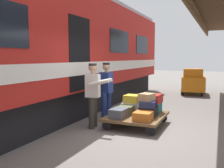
# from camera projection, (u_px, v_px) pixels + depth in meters

# --- Properties ---
(ground_plane) EXTENTS (60.00, 60.00, 0.00)m
(ground_plane) POSITION_uv_depth(u_px,v_px,m) (144.00, 131.00, 6.39)
(ground_plane) COLOR slate
(train_car) EXTENTS (3.02, 16.74, 4.00)m
(train_car) POSITION_uv_depth(u_px,v_px,m) (36.00, 50.00, 7.48)
(train_car) COLOR #B21E19
(train_car) RESTS_ON ground_plane
(luggage_cart) EXTENTS (1.45, 1.72, 0.30)m
(luggage_cart) POSITION_uv_depth(u_px,v_px,m) (137.00, 116.00, 6.90)
(luggage_cart) COLOR brown
(luggage_cart) RESTS_ON ground_plane
(suitcase_black_hardshell) EXTENTS (0.45, 0.56, 0.25)m
(suitcase_black_hardshell) POSITION_uv_depth(u_px,v_px,m) (148.00, 111.00, 6.75)
(suitcase_black_hardshell) COLOR black
(suitcase_black_hardshell) RESTS_ON luggage_cart
(suitcase_gray_aluminum) EXTENTS (0.52, 0.58, 0.25)m
(suitcase_gray_aluminum) POSITION_uv_depth(u_px,v_px,m) (131.00, 106.00, 7.44)
(suitcase_gray_aluminum) COLOR #9EA0A5
(suitcase_gray_aluminum) RESTS_ON luggage_cart
(suitcase_olive_duffel) EXTENTS (0.41, 0.49, 0.21)m
(suitcase_olive_duffel) POSITION_uv_depth(u_px,v_px,m) (125.00, 110.00, 7.01)
(suitcase_olive_duffel) COLOR brown
(suitcase_olive_duffel) RESTS_ON luggage_cart
(suitcase_slate_roller) EXTENTS (0.40, 0.57, 0.24)m
(suitcase_slate_roller) POSITION_uv_depth(u_px,v_px,m) (119.00, 113.00, 6.58)
(suitcase_slate_roller) COLOR #4C515B
(suitcase_slate_roller) RESTS_ON luggage_cart
(suitcase_orange_carryall) EXTENTS (0.43, 0.54, 0.21)m
(suitcase_orange_carryall) POSITION_uv_depth(u_px,v_px,m) (143.00, 116.00, 6.32)
(suitcase_orange_carryall) COLOR #CC6B23
(suitcase_orange_carryall) RESTS_ON luggage_cart
(suitcase_teal_softside) EXTENTS (0.42, 0.60, 0.29)m
(suitcase_teal_softside) POSITION_uv_depth(u_px,v_px,m) (153.00, 107.00, 7.18)
(suitcase_teal_softside) COLOR #1E666B
(suitcase_teal_softside) RESTS_ON luggage_cart
(suitcase_yellow_case) EXTENTS (0.45, 0.46, 0.21)m
(suitcase_yellow_case) POSITION_uv_depth(u_px,v_px,m) (132.00, 99.00, 7.41)
(suitcase_yellow_case) COLOR gold
(suitcase_yellow_case) RESTS_ON suitcase_gray_aluminum
(suitcase_navy_fabric) EXTENTS (0.46, 0.58, 0.16)m
(suitcase_navy_fabric) POSITION_uv_depth(u_px,v_px,m) (148.00, 104.00, 6.71)
(suitcase_navy_fabric) COLOR navy
(suitcase_navy_fabric) RESTS_ON suitcase_black_hardshell
(suitcase_tan_vintage) EXTENTS (0.41, 0.44, 0.19)m
(suitcase_tan_vintage) POSITION_uv_depth(u_px,v_px,m) (147.00, 97.00, 6.70)
(suitcase_tan_vintage) COLOR tan
(suitcase_tan_vintage) RESTS_ON suitcase_navy_fabric
(suitcase_red_plastic) EXTENTS (0.41, 0.55, 0.24)m
(suitcase_red_plastic) POSITION_uv_depth(u_px,v_px,m) (154.00, 98.00, 7.13)
(suitcase_red_plastic) COLOR #AD231E
(suitcase_red_plastic) RESTS_ON suitcase_teal_softside
(porter_in_overalls) EXTENTS (0.73, 0.56, 1.70)m
(porter_in_overalls) POSITION_uv_depth(u_px,v_px,m) (106.00, 89.00, 7.52)
(porter_in_overalls) COLOR navy
(porter_in_overalls) RESTS_ON ground_plane
(porter_by_door) EXTENTS (0.70, 0.49, 1.70)m
(porter_by_door) POSITION_uv_depth(u_px,v_px,m) (94.00, 93.00, 6.63)
(porter_by_door) COLOR #332D28
(porter_by_door) RESTS_ON ground_plane
(baggage_tug) EXTENTS (1.23, 1.78, 1.30)m
(baggage_tug) POSITION_uv_depth(u_px,v_px,m) (194.00, 82.00, 12.71)
(baggage_tug) COLOR orange
(baggage_tug) RESTS_ON ground_plane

